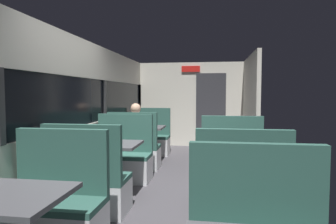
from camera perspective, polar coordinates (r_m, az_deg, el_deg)
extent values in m
cube|color=#423F44|center=(4.25, 0.12, -16.50)|extent=(3.30, 9.20, 0.02)
cube|color=beige|center=(4.55, -18.50, -8.99)|extent=(0.08, 8.40, 0.95)
cube|color=beige|center=(4.48, -18.89, 10.44)|extent=(0.08, 8.40, 0.60)
cube|color=black|center=(4.45, -18.83, 1.78)|extent=(0.03, 8.40, 0.75)
cube|color=#2D2D30|center=(3.25, -29.72, 0.91)|extent=(0.06, 0.08, 0.75)
cube|color=#2D2D30|center=(5.72, -12.12, 2.24)|extent=(0.06, 0.08, 0.75)
cube|color=#2D2D30|center=(8.40, -5.39, 2.70)|extent=(0.06, 0.08, 0.75)
cube|color=beige|center=(8.18, 4.40, 1.46)|extent=(2.90, 0.08, 2.30)
cube|color=#333338|center=(8.12, 8.25, 0.36)|extent=(0.80, 0.04, 2.00)
cube|color=red|center=(8.14, 4.40, 8.28)|extent=(0.50, 0.03, 0.16)
cube|color=beige|center=(7.01, 15.59, 0.99)|extent=(0.08, 2.40, 2.30)
cube|color=#4C4C51|center=(2.49, -29.40, -13.96)|extent=(0.90, 0.70, 0.04)
cube|color=#2D564C|center=(3.10, -21.41, -16.09)|extent=(0.95, 0.50, 0.06)
cube|color=#2D564C|center=(3.18, -19.65, -8.89)|extent=(0.95, 0.08, 0.65)
cylinder|color=#9E9EA3|center=(4.43, -11.46, -10.86)|extent=(0.10, 0.10, 0.70)
cube|color=#4C4C51|center=(4.36, -11.52, -6.14)|extent=(0.90, 0.70, 0.04)
cube|color=silver|center=(3.89, -14.86, -15.37)|extent=(0.95, 0.50, 0.39)
cube|color=#2D564C|center=(3.82, -14.92, -12.17)|extent=(0.95, 0.50, 0.06)
cube|color=#2D564C|center=(3.55, -16.36, -7.51)|extent=(0.95, 0.08, 0.65)
cube|color=silver|center=(5.08, -8.85, -10.78)|extent=(0.95, 0.50, 0.39)
cube|color=#2D564C|center=(5.03, -8.88, -8.29)|extent=(0.95, 0.50, 0.06)
cube|color=#2D564C|center=(5.16, -8.22, -3.97)|extent=(0.95, 0.08, 0.65)
cylinder|color=#9E9EA3|center=(6.47, -4.86, -6.23)|extent=(0.10, 0.10, 0.70)
cube|color=#4C4C51|center=(6.42, -4.88, -2.97)|extent=(0.90, 0.70, 0.04)
cube|color=silver|center=(5.87, -6.36, -8.79)|extent=(0.95, 0.50, 0.39)
cube|color=#2D564C|center=(5.83, -6.37, -6.63)|extent=(0.95, 0.50, 0.06)
cube|color=#2D564C|center=(5.57, -6.95, -3.41)|extent=(0.95, 0.08, 0.65)
cube|color=silver|center=(7.13, -3.63, -6.57)|extent=(0.95, 0.50, 0.39)
cube|color=#2D564C|center=(7.09, -3.63, -4.78)|extent=(0.95, 0.50, 0.06)
cube|color=#2D564C|center=(7.26, -3.30, -1.77)|extent=(0.95, 0.08, 0.65)
cube|color=#2D564C|center=(2.26, 16.60, -13.94)|extent=(0.95, 0.08, 0.65)
cylinder|color=#9E9EA3|center=(4.00, 12.97, -12.48)|extent=(0.10, 0.10, 0.70)
cube|color=#4C4C51|center=(3.91, 13.05, -7.26)|extent=(0.90, 0.70, 0.04)
cube|color=silver|center=(3.43, 13.84, -18.01)|extent=(0.95, 0.50, 0.39)
cube|color=#2D564C|center=(3.35, 13.90, -14.43)|extent=(0.95, 0.50, 0.06)
cube|color=#2D564C|center=(3.06, 14.37, -9.29)|extent=(0.95, 0.08, 0.65)
cube|color=silver|center=(4.68, 12.30, -12.08)|extent=(0.95, 0.50, 0.39)
cube|color=#2D564C|center=(4.62, 12.33, -9.39)|extent=(0.95, 0.50, 0.06)
cube|color=#2D564C|center=(4.76, 12.22, -4.65)|extent=(0.95, 0.08, 0.65)
cube|color=#26262D|center=(5.86, -6.36, -8.50)|extent=(0.30, 0.36, 0.45)
cube|color=#99999E|center=(5.83, -6.27, -3.35)|extent=(0.34, 0.22, 0.60)
sphere|color=tan|center=(5.81, -6.24, 0.69)|extent=(0.20, 0.20, 0.20)
cylinder|color=#99999E|center=(6.05, -7.67, -2.91)|extent=(0.07, 0.28, 0.07)
cylinder|color=#99999E|center=(5.95, -3.96, -3.00)|extent=(0.07, 0.28, 0.07)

